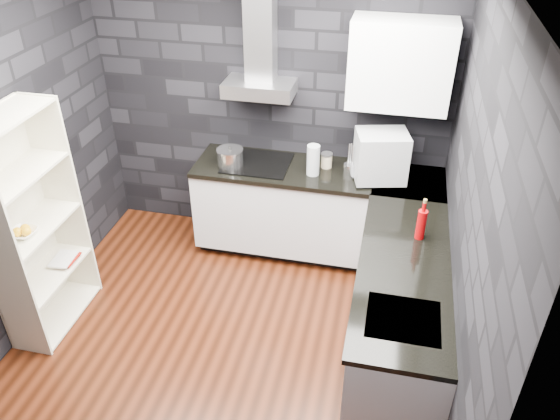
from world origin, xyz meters
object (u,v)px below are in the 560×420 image
(utensil_crock, at_px, (349,171))
(bookshelf, at_px, (34,228))
(appliance_garage, at_px, (381,156))
(red_bottle, at_px, (421,225))
(pot, at_px, (230,158))
(fruit_bowl, at_px, (23,233))
(storage_jar, at_px, (327,161))
(glass_vase, at_px, (313,160))

(utensil_crock, bearing_deg, bookshelf, -150.01)
(appliance_garage, distance_m, bookshelf, 2.78)
(red_bottle, relative_size, bookshelf, 0.13)
(red_bottle, bearing_deg, pot, 155.67)
(utensil_crock, distance_m, fruit_bowl, 2.60)
(pot, xyz_separation_m, appliance_garage, (1.31, 0.04, 0.15))
(storage_jar, height_order, bookshelf, bookshelf)
(storage_jar, xyz_separation_m, bookshelf, (-1.98, -1.42, -0.06))
(red_bottle, bearing_deg, utensil_crock, 128.06)
(glass_vase, bearing_deg, appliance_garage, 2.86)
(glass_vase, height_order, red_bottle, glass_vase)
(pot, height_order, glass_vase, glass_vase)
(appliance_garage, relative_size, bookshelf, 0.23)
(pot, bearing_deg, appliance_garage, 1.65)
(bookshelf, bearing_deg, storage_jar, 51.52)
(glass_vase, distance_m, bookshelf, 2.28)
(appliance_garage, bearing_deg, glass_vase, 168.81)
(pot, bearing_deg, glass_vase, 0.73)
(pot, height_order, fruit_bowl, pot)
(appliance_garage, height_order, bookshelf, bookshelf)
(appliance_garage, bearing_deg, utensil_crock, 170.60)
(utensil_crock, distance_m, red_bottle, 0.97)
(glass_vase, distance_m, storage_jar, 0.20)
(appliance_garage, bearing_deg, pot, 167.60)
(glass_vase, bearing_deg, fruit_bowl, -143.83)
(storage_jar, distance_m, red_bottle, 1.23)
(storage_jar, bearing_deg, utensil_crock, -33.66)
(appliance_garage, bearing_deg, storage_jar, 150.99)
(pot, relative_size, glass_vase, 0.83)
(red_bottle, height_order, fruit_bowl, red_bottle)
(bookshelf, bearing_deg, fruit_bowl, -73.98)
(storage_jar, relative_size, utensil_crock, 0.92)
(appliance_garage, height_order, fruit_bowl, appliance_garage)
(glass_vase, relative_size, red_bottle, 1.18)
(red_bottle, bearing_deg, glass_vase, 140.32)
(fruit_bowl, bearing_deg, glass_vase, 36.17)
(storage_jar, distance_m, fruit_bowl, 2.51)
(storage_jar, height_order, fruit_bowl, storage_jar)
(glass_vase, relative_size, fruit_bowl, 1.43)
(pot, relative_size, red_bottle, 0.98)
(utensil_crock, distance_m, bookshelf, 2.54)
(glass_vase, distance_m, utensil_crock, 0.32)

